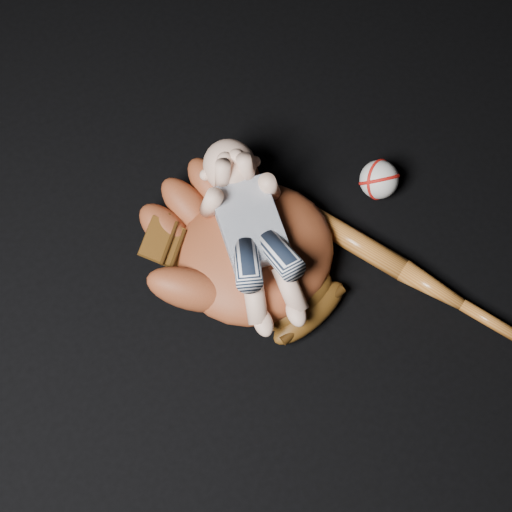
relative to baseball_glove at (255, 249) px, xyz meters
name	(u,v)px	position (x,y,z in m)	size (l,w,h in m)	color
baseball_glove	(255,249)	(0.00, 0.00, 0.00)	(0.40, 0.46, 0.14)	maroon
newborn_baby	(255,235)	(0.00, 0.00, 0.06)	(0.18, 0.40, 0.16)	#E1AD91
baseball_bat	(415,277)	(0.26, -0.20, -0.05)	(0.05, 0.50, 0.05)	#AE6021
baseball	(379,179)	(0.32, 0.02, -0.03)	(0.08, 0.08, 0.08)	silver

